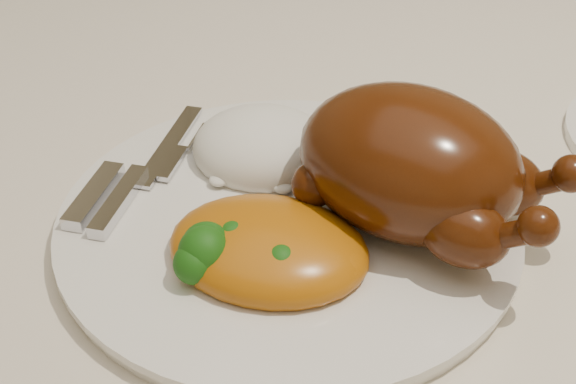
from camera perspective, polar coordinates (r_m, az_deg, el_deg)
The scene contains 7 objects.
dining_table at distance 0.65m, azimuth 9.84°, elevation -8.45°, with size 1.60×0.90×0.76m.
tablecloth at distance 0.60m, azimuth 10.55°, elevation -3.46°, with size 1.73×1.03×0.18m.
dinner_plate at distance 0.55m, azimuth -0.00°, elevation -2.25°, with size 0.31×0.31×0.01m, color white.
roast_chicken at distance 0.52m, azimuth 9.00°, elevation 1.91°, with size 0.18×0.12×0.10m.
rice_mound at distance 0.59m, azimuth -1.81°, elevation 3.12°, with size 0.13×0.13×0.05m.
mac_and_cheese at distance 0.50m, azimuth -1.52°, elevation -4.15°, with size 0.15×0.13×0.05m.
cutlery at distance 0.58m, azimuth -11.14°, elevation 0.79°, with size 0.06×0.17×0.01m.
Camera 1 is at (0.16, -0.44, 1.12)m, focal length 50.00 mm.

